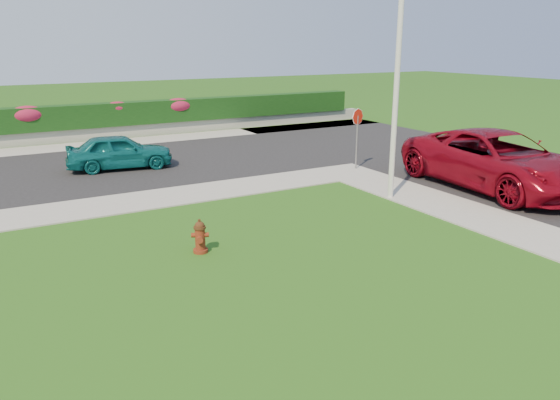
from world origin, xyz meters
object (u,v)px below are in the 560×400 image
fire_hydrant (200,237)px  suv_red (498,160)px  stop_sign (357,125)px  sedan_teal (120,151)px  utility_pole (397,83)px

fire_hydrant → suv_red: size_ratio=0.12×
fire_hydrant → stop_sign: stop_sign is taller
sedan_teal → fire_hydrant: bearing=-174.6°
fire_hydrant → utility_pole: utility_pole is taller
sedan_teal → stop_sign: size_ratio=1.67×
stop_sign → sedan_teal: bearing=157.5°
fire_hydrant → sedan_teal: size_ratio=0.21×
utility_pole → stop_sign: 4.26m
suv_red → sedan_teal: suv_red is taller
fire_hydrant → utility_pole: 7.37m
suv_red → stop_sign: bearing=120.2°
sedan_teal → utility_pole: 10.32m
suv_red → sedan_teal: size_ratio=1.74×
fire_hydrant → utility_pole: size_ratio=0.11×
sedan_teal → utility_pole: size_ratio=0.55×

